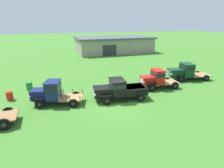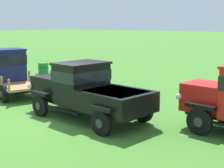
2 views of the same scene
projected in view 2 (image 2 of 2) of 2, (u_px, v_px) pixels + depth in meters
name	position (u px, v px, depth m)	size (l,w,h in m)	color
ground_plane	(49.00, 121.00, 12.21)	(240.00, 240.00, 0.00)	#3D7528
vintage_truck_second_in_line	(6.00, 70.00, 16.92)	(4.84, 2.93, 2.20)	black
vintage_truck_midrow_center	(86.00, 90.00, 12.40)	(5.36, 2.69, 2.04)	black
oil_drum_beside_row	(43.00, 70.00, 21.89)	(0.67, 0.67, 0.92)	#1E7F33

